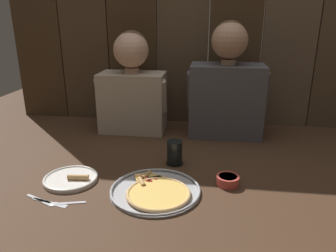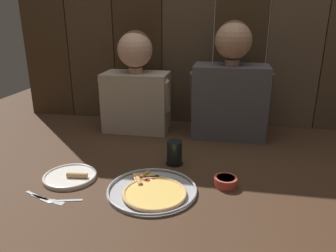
{
  "view_description": "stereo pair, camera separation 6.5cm",
  "coord_description": "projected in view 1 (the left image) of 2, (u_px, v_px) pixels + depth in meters",
  "views": [
    {
      "loc": [
        0.18,
        -1.29,
        0.66
      ],
      "look_at": [
        -0.01,
        0.1,
        0.18
      ],
      "focal_mm": 34.45,
      "sensor_mm": 36.0,
      "label": 1
    },
    {
      "loc": [
        0.25,
        -1.28,
        0.66
      ],
      "look_at": [
        -0.01,
        0.1,
        0.18
      ],
      "focal_mm": 34.45,
      "sensor_mm": 36.0,
      "label": 2
    }
  ],
  "objects": [
    {
      "name": "ground_plane",
      "position": [
        166.0,
        171.0,
        1.45
      ],
      "size": [
        3.2,
        3.2,
        0.0
      ],
      "primitive_type": "plane",
      "color": "#422B1C"
    },
    {
      "name": "pizza_tray",
      "position": [
        156.0,
        191.0,
        1.26
      ],
      "size": [
        0.36,
        0.36,
        0.03
      ],
      "color": "#B2B2B7",
      "rests_on": "ground"
    },
    {
      "name": "dinner_plate",
      "position": [
        71.0,
        178.0,
        1.36
      ],
      "size": [
        0.23,
        0.23,
        0.03
      ],
      "color": "white",
      "rests_on": "ground"
    },
    {
      "name": "drinking_glass",
      "position": [
        175.0,
        153.0,
        1.5
      ],
      "size": [
        0.08,
        0.08,
        0.11
      ],
      "color": "black",
      "rests_on": "ground"
    },
    {
      "name": "dipping_bowl",
      "position": [
        228.0,
        180.0,
        1.32
      ],
      "size": [
        0.09,
        0.09,
        0.04
      ],
      "color": "#CC4C42",
      "rests_on": "ground"
    },
    {
      "name": "table_fork",
      "position": [
        40.0,
        200.0,
        1.22
      ],
      "size": [
        0.13,
        0.07,
        0.01
      ],
      "color": "silver",
      "rests_on": "ground"
    },
    {
      "name": "table_knife",
      "position": [
        50.0,
        202.0,
        1.2
      ],
      "size": [
        0.15,
        0.05,
        0.01
      ],
      "color": "silver",
      "rests_on": "ground"
    },
    {
      "name": "table_spoon",
      "position": [
        60.0,
        203.0,
        1.19
      ],
      "size": [
        0.14,
        0.05,
        0.01
      ],
      "color": "silver",
      "rests_on": "ground"
    },
    {
      "name": "diner_left",
      "position": [
        132.0,
        86.0,
        1.88
      ],
      "size": [
        0.41,
        0.22,
        0.58
      ],
      "color": "#B2A38E",
      "rests_on": "ground"
    },
    {
      "name": "diner_right",
      "position": [
        227.0,
        85.0,
        1.8
      ],
      "size": [
        0.44,
        0.23,
        0.64
      ],
      "color": "#4C4C51",
      "rests_on": "ground"
    },
    {
      "name": "wooden_backdrop_wall",
      "position": [
        183.0,
        12.0,
        1.92
      ],
      "size": [
        2.19,
        0.03,
        1.36
      ],
      "color": "#412F1D",
      "rests_on": "ground"
    }
  ]
}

